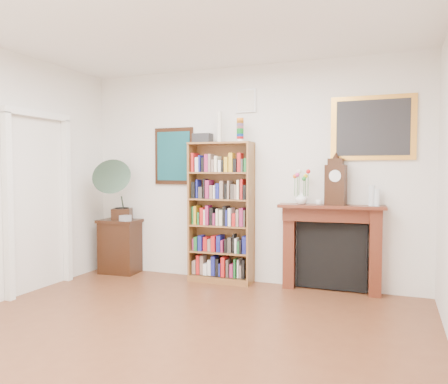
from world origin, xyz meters
name	(u,v)px	position (x,y,z in m)	size (l,w,h in m)	color
room	(144,178)	(0.00, 0.00, 1.40)	(4.51, 5.01, 2.81)	brown
door_casing	(40,186)	(-2.21, 1.20, 1.26)	(0.08, 1.02, 2.17)	white
teal_poster	(174,156)	(-1.05, 2.48, 1.65)	(0.58, 0.04, 0.78)	black
small_picture	(246,101)	(0.00, 2.48, 2.35)	(0.26, 0.04, 0.30)	white
gilt_painting	(373,128)	(1.55, 2.48, 1.95)	(0.95, 0.04, 0.75)	gold
bookshelf	(221,204)	(-0.29, 2.33, 1.01)	(0.84, 0.32, 2.09)	brown
side_cabinet	(120,246)	(-1.81, 2.28, 0.38)	(0.56, 0.40, 0.76)	black
fireplace	(331,241)	(1.10, 2.41, 0.61)	(1.26, 0.39, 1.05)	#501B12
gramophone	(116,186)	(-1.79, 2.16, 1.23)	(0.72, 0.79, 0.85)	black
cd_stack	(125,218)	(-1.64, 2.16, 0.80)	(0.12, 0.12, 0.08)	#B4B6C1
mantel_clock	(336,183)	(1.15, 2.38, 1.31)	(0.25, 0.17, 0.55)	black
flower_vase	(301,198)	(0.75, 2.34, 1.12)	(0.15, 0.15, 0.15)	white
teacup	(319,202)	(0.97, 2.29, 1.08)	(0.08, 0.08, 0.06)	white
bottle_left	(372,196)	(1.56, 2.37, 1.17)	(0.07, 0.07, 0.24)	silver
bottle_right	(377,197)	(1.62, 2.37, 1.15)	(0.06, 0.06, 0.20)	silver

